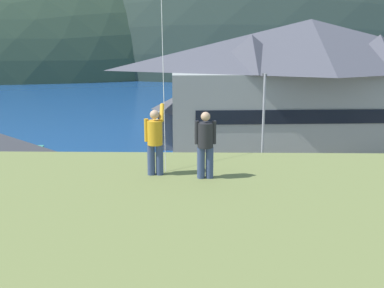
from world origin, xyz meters
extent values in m
plane|color=#66604C|center=(0.00, 0.00, 0.00)|extent=(600.00, 600.00, 0.00)
cube|color=slate|center=(0.00, 5.00, 0.05)|extent=(40.00, 20.00, 0.10)
cube|color=navy|center=(0.00, 60.00, 0.01)|extent=(360.00, 84.00, 0.03)
ellipsoid|color=#2D3D33|center=(24.91, 109.76, 0.00)|extent=(143.17, 66.75, 84.70)
cube|color=#999E99|center=(8.64, 21.66, 3.56)|extent=(23.82, 10.77, 7.12)
cube|color=black|center=(8.92, 16.95, 3.91)|extent=(19.77, 1.29, 1.10)
pyramid|color=#4C4C56|center=(8.64, 21.66, 9.23)|extent=(25.27, 11.79, 4.21)
pyramid|color=#4C4C56|center=(3.50, 19.70, 8.61)|extent=(5.46, 5.46, 2.95)
pyramid|color=#4C4C56|center=(13.97, 20.34, 8.61)|extent=(5.46, 5.46, 2.95)
cube|color=#474C56|center=(-2.03, 23.68, 1.67)|extent=(4.65, 5.22, 3.34)
pyramid|color=#47474C|center=(-2.03, 23.68, 4.18)|extent=(5.03, 5.73, 1.69)
cube|color=black|center=(-2.27, 21.26, 1.17)|extent=(1.10, 0.17, 2.34)
cube|color=#70604C|center=(-0.67, 34.17, 0.35)|extent=(3.20, 13.66, 0.70)
cube|color=silver|center=(-4.27, 33.74, 0.45)|extent=(3.32, 8.04, 0.90)
cube|color=white|center=(-4.27, 33.74, 0.98)|extent=(3.22, 7.80, 0.16)
cube|color=silver|center=(-4.34, 33.16, 1.61)|extent=(1.99, 2.52, 1.10)
cube|color=#23564C|center=(2.61, 36.08, 0.45)|extent=(2.01, 6.03, 0.90)
cube|color=#33665B|center=(2.61, 36.08, 0.98)|extent=(1.95, 5.85, 0.16)
cube|color=silver|center=(2.61, 35.63, 1.61)|extent=(1.37, 1.82, 1.10)
cube|color=#236633|center=(-6.33, 0.81, 0.82)|extent=(4.21, 1.83, 0.80)
cube|color=#1E562B|center=(-6.18, 0.81, 1.57)|extent=(2.11, 1.62, 0.70)
cube|color=black|center=(-6.18, 0.81, 1.54)|extent=(2.16, 1.65, 0.32)
cylinder|color=black|center=(-7.71, 1.71, 0.42)|extent=(0.64, 0.23, 0.64)
cylinder|color=black|center=(-7.69, -0.12, 0.42)|extent=(0.64, 0.23, 0.64)
cylinder|color=black|center=(-4.98, 1.74, 0.42)|extent=(0.64, 0.23, 0.64)
cylinder|color=black|center=(-4.96, -0.10, 0.42)|extent=(0.64, 0.23, 0.64)
cube|color=black|center=(-6.04, 5.61, 0.82)|extent=(4.20, 1.80, 0.80)
cube|color=black|center=(-5.89, 5.61, 1.57)|extent=(2.10, 1.60, 0.70)
cube|color=black|center=(-5.89, 5.61, 1.54)|extent=(2.14, 1.63, 0.32)
cylinder|color=black|center=(-7.40, 6.53, 0.42)|extent=(0.64, 0.22, 0.64)
cylinder|color=black|center=(-7.40, 4.69, 0.42)|extent=(0.64, 0.22, 0.64)
cylinder|color=black|center=(-4.67, 6.53, 0.42)|extent=(0.64, 0.22, 0.64)
cylinder|color=black|center=(-4.67, 4.69, 0.42)|extent=(0.64, 0.22, 0.64)
cube|color=silver|center=(0.84, 1.29, 0.82)|extent=(4.28, 2.01, 0.80)
cube|color=beige|center=(0.69, 1.30, 1.57)|extent=(2.18, 1.70, 0.70)
cube|color=black|center=(0.69, 1.30, 1.54)|extent=(2.22, 1.74, 0.32)
cylinder|color=black|center=(2.15, 0.30, 0.42)|extent=(0.65, 0.25, 0.64)
cylinder|color=black|center=(2.25, 2.14, 0.42)|extent=(0.65, 0.25, 0.64)
cylinder|color=black|center=(-0.57, 0.44, 0.42)|extent=(0.65, 0.25, 0.64)
cylinder|color=black|center=(-0.48, 2.27, 0.42)|extent=(0.65, 0.25, 0.64)
cube|color=#236633|center=(2.45, 7.06, 0.82)|extent=(4.22, 1.86, 0.80)
cube|color=#1E562B|center=(2.30, 7.06, 1.57)|extent=(2.12, 1.63, 0.70)
cube|color=black|center=(2.30, 7.06, 1.54)|extent=(2.16, 1.66, 0.32)
cylinder|color=black|center=(3.82, 6.16, 0.42)|extent=(0.64, 0.23, 0.64)
cylinder|color=black|center=(3.80, 8.00, 0.42)|extent=(0.64, 0.23, 0.64)
cylinder|color=black|center=(1.09, 6.13, 0.42)|extent=(0.64, 0.23, 0.64)
cylinder|color=black|center=(1.07, 7.96, 0.42)|extent=(0.64, 0.23, 0.64)
cube|color=#B28923|center=(7.38, 5.48, 0.82)|extent=(4.31, 2.07, 0.80)
cube|color=olive|center=(7.23, 5.49, 1.57)|extent=(2.20, 1.73, 0.70)
cube|color=black|center=(7.23, 5.49, 1.54)|extent=(2.24, 1.77, 0.32)
cylinder|color=black|center=(8.69, 4.48, 0.42)|extent=(0.65, 0.26, 0.64)
cylinder|color=black|center=(8.80, 6.31, 0.42)|extent=(0.65, 0.26, 0.64)
cylinder|color=black|center=(5.96, 4.65, 0.42)|extent=(0.65, 0.26, 0.64)
cylinder|color=black|center=(6.08, 6.48, 0.42)|extent=(0.65, 0.26, 0.64)
cube|color=silver|center=(5.97, -0.24, 0.82)|extent=(4.31, 2.08, 0.80)
cube|color=beige|center=(5.82, -0.23, 1.57)|extent=(2.20, 1.74, 0.70)
cube|color=black|center=(5.82, -0.23, 1.54)|extent=(2.25, 1.77, 0.32)
cylinder|color=black|center=(7.39, 0.59, 0.42)|extent=(0.65, 0.26, 0.64)
cylinder|color=black|center=(4.54, -1.06, 0.42)|extent=(0.65, 0.26, 0.64)
cylinder|color=black|center=(4.67, 0.77, 0.42)|extent=(0.65, 0.26, 0.64)
cylinder|color=#ADADB2|center=(3.43, 10.50, 3.93)|extent=(0.16, 0.16, 7.65)
cube|color=#4C4C51|center=(3.43, 10.85, 7.65)|extent=(0.24, 0.70, 0.20)
cylinder|color=#384770|center=(-1.85, -6.85, 6.95)|extent=(0.20, 0.20, 0.82)
cylinder|color=#384770|center=(-1.63, -6.84, 6.95)|extent=(0.20, 0.20, 0.82)
cylinder|color=gold|center=(-1.74, -6.84, 7.68)|extent=(0.40, 0.40, 0.64)
sphere|color=tan|center=(-1.74, -6.84, 8.16)|extent=(0.24, 0.24, 0.24)
cylinder|color=gold|center=(-1.57, -6.66, 8.18)|extent=(0.13, 0.56, 0.43)
cylinder|color=gold|center=(-1.96, -6.85, 7.75)|extent=(0.11, 0.11, 0.60)
cylinder|color=#384770|center=(-0.53, -7.12, 6.95)|extent=(0.20, 0.20, 0.82)
cylinder|color=#384770|center=(-0.31, -7.11, 6.95)|extent=(0.20, 0.20, 0.82)
cylinder|color=#232328|center=(-0.42, -7.11, 7.68)|extent=(0.40, 0.40, 0.64)
sphere|color=tan|center=(-0.42, -7.11, 8.16)|extent=(0.24, 0.24, 0.24)
cylinder|color=#232328|center=(-0.64, -7.12, 7.75)|extent=(0.11, 0.11, 0.60)
cylinder|color=#232328|center=(-0.20, -7.10, 7.75)|extent=(0.11, 0.11, 0.60)
camera|label=1|loc=(-0.53, -18.73, 10.22)|focal=43.69mm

